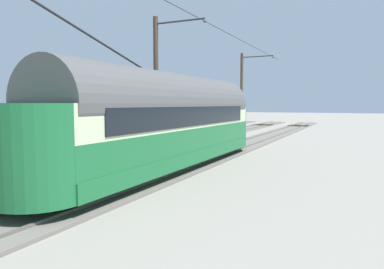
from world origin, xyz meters
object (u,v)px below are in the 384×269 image
(catenary_pole_mid_near, at_px, (157,84))
(track_end_bumper, at_px, (165,130))
(vintage_streetcar, at_px, (170,120))
(catenary_pole_foreground, at_px, (242,92))

(catenary_pole_mid_near, height_order, track_end_bumper, catenary_pole_mid_near)
(vintage_streetcar, distance_m, catenary_pole_mid_near, 5.13)
(catenary_pole_mid_near, distance_m, track_end_bumper, 14.80)
(catenary_pole_foreground, height_order, catenary_pole_mid_near, same)
(catenary_pole_foreground, xyz_separation_m, track_end_bumper, (6.76, 3.19, -3.69))
(vintage_streetcar, xyz_separation_m, catenary_pole_mid_near, (2.90, -3.81, 1.83))
(catenary_pole_foreground, xyz_separation_m, catenary_pole_mid_near, (0.00, 15.83, 0.00))
(catenary_pole_foreground, bearing_deg, catenary_pole_mid_near, 90.00)
(vintage_streetcar, bearing_deg, track_end_bumper, -59.57)
(catenary_pole_foreground, distance_m, track_end_bumper, 8.34)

